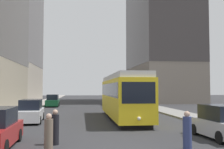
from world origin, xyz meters
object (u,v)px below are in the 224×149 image
(parked_car_left_mid, at_px, (53,101))
(parked_car_right_far, at_px, (221,123))
(pedestrian_on_sidewalk, at_px, (49,134))
(streetcar, at_px, (123,95))
(transit_bus, at_px, (124,94))
(pedestrian_crossing_far, at_px, (187,132))
(parked_car_left_near, at_px, (31,112))
(pedestrian_crossing_near, at_px, (55,128))

(parked_car_left_mid, bearing_deg, parked_car_right_far, -67.40)
(pedestrian_on_sidewalk, bearing_deg, streetcar, -117.71)
(transit_bus, bearing_deg, pedestrian_crossing_far, -93.95)
(streetcar, xyz_separation_m, pedestrian_crossing_far, (0.88, -11.95, -1.30))
(parked_car_left_near, bearing_deg, pedestrian_on_sidewalk, -79.71)
(parked_car_left_near, distance_m, parked_car_left_mid, 18.47)
(pedestrian_crossing_near, distance_m, pedestrian_on_sidewalk, 1.57)
(streetcar, distance_m, parked_car_left_mid, 19.17)
(transit_bus, bearing_deg, pedestrian_crossing_near, -106.74)
(parked_car_right_far, xyz_separation_m, pedestrian_crossing_far, (-2.89, -2.31, -0.05))
(streetcar, distance_m, pedestrian_crossing_far, 12.05)
(pedestrian_crossing_far, bearing_deg, transit_bus, 30.53)
(parked_car_left_near, relative_size, pedestrian_crossing_far, 2.88)
(parked_car_left_mid, xyz_separation_m, parked_car_right_far, (11.51, -27.13, -0.00))
(parked_car_left_mid, relative_size, pedestrian_crossing_near, 2.54)
(parked_car_right_far, bearing_deg, transit_bus, -90.45)
(parked_car_left_near, xyz_separation_m, pedestrian_crossing_near, (2.72, -9.10, -0.06))
(transit_bus, bearing_deg, parked_car_left_near, -121.97)
(parked_car_left_near, relative_size, parked_car_left_mid, 1.15)
(parked_car_right_far, xyz_separation_m, pedestrian_crossing_near, (-8.79, -0.44, -0.05))
(transit_bus, xyz_separation_m, pedestrian_crossing_near, (-7.86, -26.01, -1.16))
(parked_car_left_near, xyz_separation_m, pedestrian_on_sidewalk, (2.59, -10.67, -0.08))
(transit_bus, bearing_deg, parked_car_right_far, -87.85)
(parked_car_right_far, height_order, pedestrian_crossing_far, parked_car_right_far)
(parked_car_right_far, relative_size, pedestrian_on_sidewalk, 2.59)
(parked_car_left_mid, xyz_separation_m, pedestrian_on_sidewalk, (2.59, -29.14, -0.07))
(streetcar, relative_size, pedestrian_on_sidewalk, 8.07)
(parked_car_left_mid, bearing_deg, pedestrian_crossing_far, -74.06)
(transit_bus, height_order, pedestrian_crossing_near, transit_bus)
(parked_car_left_near, distance_m, parked_car_right_far, 14.40)
(streetcar, distance_m, parked_car_left_near, 7.90)
(streetcar, relative_size, parked_car_right_far, 3.11)
(transit_bus, relative_size, parked_car_right_far, 2.94)
(parked_car_left_near, height_order, pedestrian_crossing_near, parked_car_left_near)
(parked_car_left_near, bearing_deg, streetcar, 3.88)
(pedestrian_on_sidewalk, bearing_deg, transit_bus, -110.02)
(transit_bus, distance_m, parked_car_left_mid, 10.75)
(pedestrian_crossing_near, relative_size, pedestrian_on_sidewalk, 1.03)
(parked_car_left_mid, bearing_deg, streetcar, -66.52)
(pedestrian_crossing_near, bearing_deg, parked_car_left_mid, 104.86)
(parked_car_left_mid, height_order, parked_car_right_far, same)
(parked_car_right_far, bearing_deg, streetcar, -71.17)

